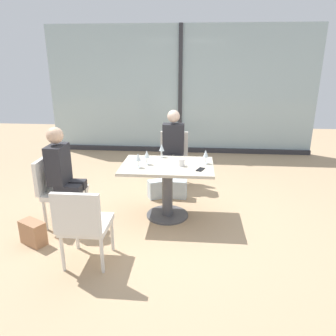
{
  "coord_description": "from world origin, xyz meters",
  "views": [
    {
      "loc": [
        0.35,
        -3.94,
        2.04
      ],
      "look_at": [
        0.0,
        0.1,
        0.65
      ],
      "focal_mm": 34.61,
      "sensor_mm": 36.0,
      "label": 1
    }
  ],
  "objects": [
    {
      "name": "wine_glass_1",
      "position": [
        -0.35,
        -0.14,
        0.86
      ],
      "size": [
        0.07,
        0.07,
        0.18
      ],
      "color": "silver",
      "rests_on": "dining_table_main"
    },
    {
      "name": "chair_side_end",
      "position": [
        -1.36,
        -0.31,
        0.5
      ],
      "size": [
        0.5,
        0.46,
        0.87
      ],
      "color": "silver",
      "rests_on": "ground_plane"
    },
    {
      "name": "cell_phone_on_table",
      "position": [
        0.42,
        -0.16,
        0.73
      ],
      "size": [
        0.12,
        0.16,
        0.01
      ],
      "primitive_type": "cube",
      "rotation": [
        0.0,
        0.0,
        -0.39
      ],
      "color": "black",
      "rests_on": "dining_table_main"
    },
    {
      "name": "handbag_0",
      "position": [
        0.09,
        0.61,
        0.14
      ],
      "size": [
        0.31,
        0.17,
        0.28
      ],
      "primitive_type": "cube",
      "rotation": [
        0.0,
        0.0,
        -0.04
      ],
      "color": "silver",
      "rests_on": "ground_plane"
    },
    {
      "name": "coffee_cup",
      "position": [
        0.18,
        -0.03,
        0.78
      ],
      "size": [
        0.08,
        0.08,
        0.09
      ],
      "primitive_type": "cylinder",
      "color": "white",
      "rests_on": "dining_table_main"
    },
    {
      "name": "window_wall_backdrop",
      "position": [
        0.0,
        3.2,
        1.21
      ],
      "size": [
        5.76,
        0.1,
        2.7
      ],
      "color": "#A0B7BC",
      "rests_on": "ground_plane"
    },
    {
      "name": "handbag_1",
      "position": [
        -1.47,
        -0.83,
        0.14
      ],
      "size": [
        0.34,
        0.28,
        0.28
      ],
      "primitive_type": "cube",
      "rotation": [
        0.0,
        0.0,
        -0.5
      ],
      "color": "#A3704C",
      "rests_on": "ground_plane"
    },
    {
      "name": "wine_glass_0",
      "position": [
        -0.11,
        0.33,
        0.86
      ],
      "size": [
        0.07,
        0.07,
        0.18
      ],
      "color": "silver",
      "rests_on": "dining_table_main"
    },
    {
      "name": "wine_glass_3",
      "position": [
        -0.26,
        -0.01,
        0.86
      ],
      "size": [
        0.07,
        0.07,
        0.18
      ],
      "color": "silver",
      "rests_on": "dining_table_main"
    },
    {
      "name": "handbag_2",
      "position": [
        -0.19,
        0.59,
        0.14
      ],
      "size": [
        0.34,
        0.27,
        0.28
      ],
      "primitive_type": "cube",
      "rotation": [
        0.0,
        0.0,
        0.45
      ],
      "color": "silver",
      "rests_on": "ground_plane"
    },
    {
      "name": "chair_front_left",
      "position": [
        -0.73,
        -1.18,
        0.5
      ],
      "size": [
        0.46,
        0.5,
        0.87
      ],
      "color": "silver",
      "rests_on": "ground_plane"
    },
    {
      "name": "person_near_window",
      "position": [
        -0.0,
        1.07,
        0.7
      ],
      "size": [
        0.34,
        0.39,
        1.26
      ],
      "color": "#28282D",
      "rests_on": "ground_plane"
    },
    {
      "name": "ground_plane",
      "position": [
        0.0,
        0.0,
        0.0
      ],
      "size": [
        12.0,
        12.0,
        0.0
      ],
      "primitive_type": "plane",
      "color": "tan"
    },
    {
      "name": "dining_table_main",
      "position": [
        0.0,
        0.0,
        0.52
      ],
      "size": [
        1.18,
        0.79,
        0.73
      ],
      "color": "#BCB29E",
      "rests_on": "ground_plane"
    },
    {
      "name": "chair_near_window",
      "position": [
        0.0,
        1.18,
        0.5
      ],
      "size": [
        0.46,
        0.51,
        0.87
      ],
      "color": "silver",
      "rests_on": "ground_plane"
    },
    {
      "name": "wine_glass_2",
      "position": [
        0.49,
        0.09,
        0.86
      ],
      "size": [
        0.07,
        0.07,
        0.18
      ],
      "color": "silver",
      "rests_on": "dining_table_main"
    },
    {
      "name": "person_side_end",
      "position": [
        -1.25,
        -0.31,
        0.7
      ],
      "size": [
        0.39,
        0.34,
        1.26
      ],
      "color": "#28282D",
      "rests_on": "ground_plane"
    }
  ]
}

